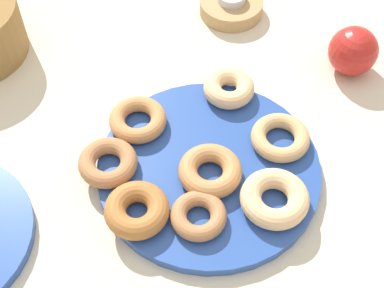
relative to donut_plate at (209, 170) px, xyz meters
The scene contains 12 objects.
ground_plane 0.01m from the donut_plate, ahead, with size 2.40×2.40×0.00m, color beige.
donut_plate is the anchor object (origin of this frame).
donut_0 0.13m from the donut_plate, 165.41° to the left, with size 0.09×0.09×0.03m, color #AD6B33.
donut_1 0.14m from the donut_plate, 22.24° to the left, with size 0.08×0.08×0.03m, color #EABC84.
donut_2 0.09m from the donut_plate, 154.31° to the right, with size 0.08×0.08×0.02m, color #B27547.
donut_3 0.03m from the donut_plate, 140.96° to the right, with size 0.09×0.09×0.03m, color #C6844C.
donut_4 0.12m from the donut_plate, 32.00° to the right, with size 0.09×0.09×0.02m, color tan.
donut_5 0.15m from the donut_plate, 126.80° to the left, with size 0.08×0.08×0.02m, color #B27547.
donut_6 0.11m from the donut_plate, 92.62° to the right, with size 0.09×0.09×0.03m, color #EABC84.
donut_7 0.13m from the donut_plate, 91.03° to the left, with size 0.09×0.09×0.02m, color #C6844C.
candle_holder 0.36m from the donut_plate, 28.32° to the left, with size 0.11×0.11×0.03m, color tan.
apple 0.32m from the donut_plate, 12.55° to the right, with size 0.08×0.08×0.08m, color red.
Camera 1 is at (-0.39, -0.25, 0.69)m, focal length 53.18 mm.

